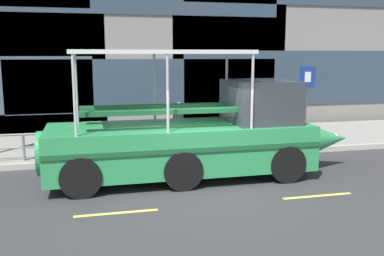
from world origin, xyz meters
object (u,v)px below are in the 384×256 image
object	(u,v)px
parking_sign	(307,91)
pedestrian_mid_left	(179,119)
pedestrian_near_bow	(267,116)
duck_tour_boat	(199,137)

from	to	relation	value
parking_sign	pedestrian_mid_left	world-z (taller)	parking_sign
parking_sign	pedestrian_near_bow	bearing A→B (deg)	145.28
parking_sign	pedestrian_near_bow	size ratio (longest dim) A/B	1.85
parking_sign	pedestrian_mid_left	xyz separation A→B (m)	(-4.53, 0.75, -0.96)
parking_sign	pedestrian_mid_left	distance (m)	4.69
duck_tour_boat	pedestrian_mid_left	distance (m)	3.49
pedestrian_near_bow	pedestrian_mid_left	size ratio (longest dim) A/B	0.98
pedestrian_near_bow	duck_tour_boat	bearing A→B (deg)	-134.88
parking_sign	pedestrian_mid_left	size ratio (longest dim) A/B	1.82
pedestrian_near_bow	pedestrian_mid_left	world-z (taller)	pedestrian_mid_left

